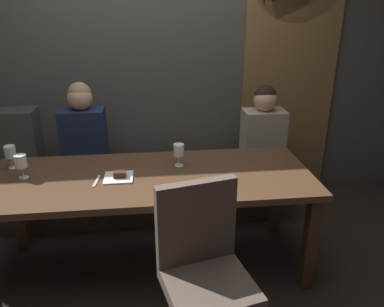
% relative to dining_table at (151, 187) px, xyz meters
% --- Properties ---
extents(ground, '(9.00, 9.00, 0.00)m').
position_rel_dining_table_xyz_m(ground, '(0.00, 0.00, -0.65)').
color(ground, black).
extents(back_wall_tiled, '(6.00, 0.12, 3.00)m').
position_rel_dining_table_xyz_m(back_wall_tiled, '(0.00, 1.22, 0.85)').
color(back_wall_tiled, '#4C4944').
rests_on(back_wall_tiled, ground).
extents(arched_door, '(0.90, 0.05, 2.55)m').
position_rel_dining_table_xyz_m(arched_door, '(1.35, 1.15, 0.71)').
color(arched_door, olive).
rests_on(arched_door, ground).
extents(dining_table, '(2.20, 0.84, 0.74)m').
position_rel_dining_table_xyz_m(dining_table, '(0.00, 0.00, 0.00)').
color(dining_table, '#412B1C').
rests_on(dining_table, ground).
extents(banquette_bench, '(2.50, 0.44, 0.45)m').
position_rel_dining_table_xyz_m(banquette_bench, '(0.00, 0.70, -0.42)').
color(banquette_bench, '#40352A').
rests_on(banquette_bench, ground).
extents(chair_near_side, '(0.53, 0.53, 0.98)m').
position_rel_dining_table_xyz_m(chair_near_side, '(0.26, -0.72, -0.09)').
color(chair_near_side, '#4C3321').
rests_on(chair_near_side, ground).
extents(diner_redhead, '(0.36, 0.24, 0.79)m').
position_rel_dining_table_xyz_m(diner_redhead, '(-0.54, 0.72, 0.17)').
color(diner_redhead, '#192342').
rests_on(diner_redhead, banquette_bench).
extents(diner_bearded, '(0.36, 0.24, 0.73)m').
position_rel_dining_table_xyz_m(diner_bearded, '(1.00, 0.72, 0.14)').
color(diner_bearded, '#9E9384').
rests_on(diner_bearded, banquette_bench).
extents(wine_glass_near_left, '(0.08, 0.08, 0.16)m').
position_rel_dining_table_xyz_m(wine_glass_near_left, '(-0.84, 0.06, 0.20)').
color(wine_glass_near_left, silver).
rests_on(wine_glass_near_left, dining_table).
extents(wine_glass_far_right, '(0.08, 0.08, 0.16)m').
position_rel_dining_table_xyz_m(wine_glass_far_right, '(0.21, 0.14, 0.20)').
color(wine_glass_far_right, silver).
rests_on(wine_glass_far_right, dining_table).
extents(wine_glass_near_right, '(0.08, 0.08, 0.16)m').
position_rel_dining_table_xyz_m(wine_glass_near_right, '(-0.97, 0.24, 0.20)').
color(wine_glass_near_right, silver).
rests_on(wine_glass_near_right, dining_table).
extents(dessert_plate, '(0.19, 0.19, 0.05)m').
position_rel_dining_table_xyz_m(dessert_plate, '(-0.21, -0.02, 0.10)').
color(dessert_plate, white).
rests_on(dessert_plate, dining_table).
extents(fork_on_table, '(0.04, 0.17, 0.01)m').
position_rel_dining_table_xyz_m(fork_on_table, '(-0.35, -0.06, 0.09)').
color(fork_on_table, silver).
rests_on(fork_on_table, dining_table).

